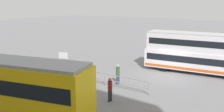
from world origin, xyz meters
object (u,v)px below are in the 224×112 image
info_sign (63,59)px  pedestrian_near_railing (118,73)px  double_decker_bus (201,53)px  pedestrian_crossing (110,88)px

info_sign → pedestrian_near_railing: bearing=-175.3°
double_decker_bus → pedestrian_crossing: (3.67, 10.70, -1.01)m
pedestrian_crossing → pedestrian_near_railing: bearing=-67.8°
pedestrian_near_railing → info_sign: size_ratio=0.73×
double_decker_bus → info_sign: size_ratio=4.58×
double_decker_bus → pedestrian_crossing: double_decker_bus is taller
pedestrian_near_railing → pedestrian_crossing: size_ratio=1.00×
pedestrian_crossing → info_sign: size_ratio=0.73×
pedestrian_near_railing → double_decker_bus: bearing=-125.7°
double_decker_bus → pedestrian_crossing: 11.36m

